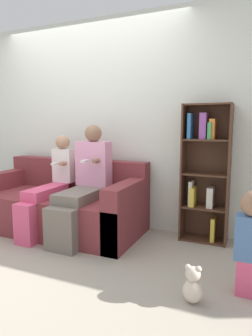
# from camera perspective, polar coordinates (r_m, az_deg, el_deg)

# --- Properties ---
(ground_plane) EXTENTS (14.00, 14.00, 0.00)m
(ground_plane) POSITION_cam_1_polar(r_m,az_deg,el_deg) (3.31, -15.61, -14.42)
(ground_plane) COLOR #9E9384
(back_wall) EXTENTS (10.00, 0.06, 2.55)m
(back_wall) POSITION_cam_1_polar(r_m,az_deg,el_deg) (3.93, -6.57, 8.41)
(back_wall) COLOR silver
(back_wall) RESTS_ON ground_plane
(couch) EXTENTS (1.93, 0.92, 0.82)m
(couch) POSITION_cam_1_polar(r_m,az_deg,el_deg) (3.71, -12.04, -7.08)
(couch) COLOR maroon
(couch) RESTS_ON ground_plane
(adult_seated) EXTENTS (0.40, 0.84, 1.26)m
(adult_seated) POSITION_cam_1_polar(r_m,az_deg,el_deg) (3.35, -8.10, -2.52)
(adult_seated) COLOR #70665B
(adult_seated) RESTS_ON ground_plane
(child_seated) EXTENTS (0.26, 0.86, 1.13)m
(child_seated) POSITION_cam_1_polar(r_m,az_deg,el_deg) (3.58, -14.57, -3.22)
(child_seated) COLOR #DB4C75
(child_seated) RESTS_ON ground_plane
(toddler_standing) EXTENTS (0.23, 0.19, 0.79)m
(toddler_standing) POSITION_cam_1_polar(r_m,az_deg,el_deg) (2.43, 22.81, -12.61)
(toddler_standing) COLOR #DB4C75
(toddler_standing) RESTS_ON ground_plane
(bookshelf) EXTENTS (0.49, 0.27, 1.48)m
(bookshelf) POSITION_cam_1_polar(r_m,az_deg,el_deg) (3.33, 14.86, -0.65)
(bookshelf) COLOR #4C2D1E
(bookshelf) RESTS_ON ground_plane
(teddy_bear) EXTENTS (0.14, 0.12, 0.28)m
(teddy_bear) POSITION_cam_1_polar(r_m,az_deg,el_deg) (2.32, 12.58, -20.97)
(teddy_bear) COLOR beige
(teddy_bear) RESTS_ON ground_plane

